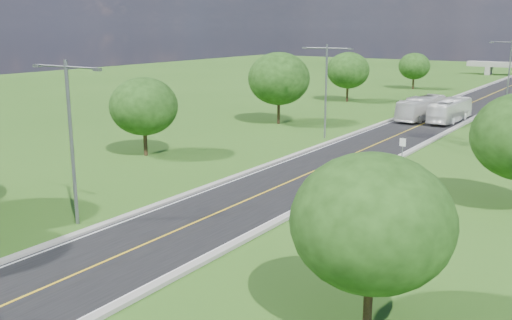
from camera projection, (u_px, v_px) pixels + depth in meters
The scene contains 15 objects.
ground at pixel (424, 124), 70.64m from camera, with size 260.00×260.00×0.00m, color #2B5417.
road at pixel (438, 117), 75.47m from camera, with size 8.00×150.00×0.06m, color black.
curb_left at pixel (407, 114), 77.77m from camera, with size 0.50×150.00×0.22m, color gray.
curb_right at pixel (471, 120), 73.14m from camera, with size 0.50×150.00×0.22m, color gray.
speed_limit_sign at pixel (402, 147), 49.69m from camera, with size 0.55×0.09×2.40m.
streetlight_near_left at pixel (70, 129), 33.85m from camera, with size 5.90×0.25×10.00m.
streetlight_mid_left at pixel (326, 83), 60.45m from camera, with size 5.90×0.25×10.00m.
streetlight_far_right at pixel (509, 69), 80.51m from camera, with size 5.90×0.25×10.00m.
tree_lb at pixel (144, 106), 52.50m from camera, with size 6.30×6.30×7.33m.
tree_lc at pixel (279, 79), 69.47m from camera, with size 7.56×7.56×8.79m.
tree_ld at pixel (348, 70), 90.05m from camera, with size 6.72×6.72×7.82m.
tree_le at pixel (414, 66), 108.17m from camera, with size 5.88×5.88×6.84m.
tree_ra at pixel (372, 222), 21.64m from camera, with size 6.30×6.30×7.33m.
bus_outbound at pixel (450, 110), 71.58m from camera, with size 2.41×10.31×2.87m, color white.
bus_inbound at pixel (421, 108), 73.30m from camera, with size 2.47×10.58×2.95m, color silver.
Camera 1 is at (21.83, -9.46, 11.95)m, focal length 40.00 mm.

